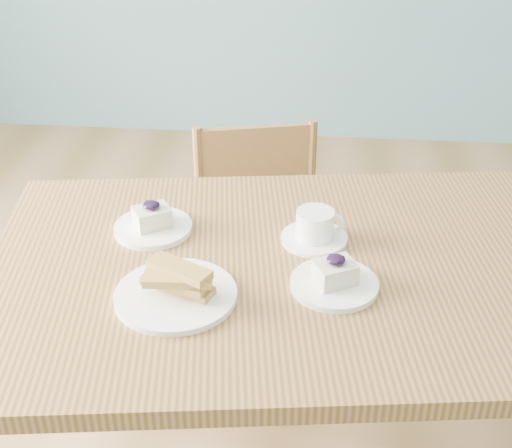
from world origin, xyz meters
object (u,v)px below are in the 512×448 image
dining_table (324,293)px  cheesecake_plate_far (153,223)px  biscotti_plate (175,288)px  dining_chair (261,263)px  cheesecake_plate_near (334,279)px  coffee_cup (315,228)px

dining_table → cheesecake_plate_far: (-0.40, 0.10, 0.10)m
biscotti_plate → dining_chair: bearing=80.3°
cheesecake_plate_near → cheesecake_plate_far: (-0.42, 0.18, -0.00)m
cheesecake_plate_far → biscotti_plate: 0.27m
biscotti_plate → cheesecake_plate_far: bearing=112.2°
cheesecake_plate_near → coffee_cup: (-0.04, 0.18, 0.01)m
dining_table → cheesecake_plate_near: 0.13m
cheesecake_plate_near → coffee_cup: 0.18m
cheesecake_plate_far → dining_chair: bearing=62.5°
dining_chair → coffee_cup: bearing=-83.5°
dining_table → cheesecake_plate_near: cheesecake_plate_near is taller
cheesecake_plate_near → biscotti_plate: (-0.32, -0.07, 0.00)m
cheesecake_plate_far → coffee_cup: size_ratio=1.20×
dining_table → cheesecake_plate_far: size_ratio=8.66×
dining_chair → biscotti_plate: 0.78m
dining_chair → cheesecake_plate_near: 0.74m
cheesecake_plate_far → coffee_cup: bearing=-1.2°
cheesecake_plate_near → biscotti_plate: size_ratio=0.74×
dining_chair → biscotti_plate: size_ratio=3.36×
cheesecake_plate_far → cheesecake_plate_near: bearing=-23.7°
cheesecake_plate_near → cheesecake_plate_far: bearing=156.3°
cheesecake_plate_near → biscotti_plate: biscotti_plate is taller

